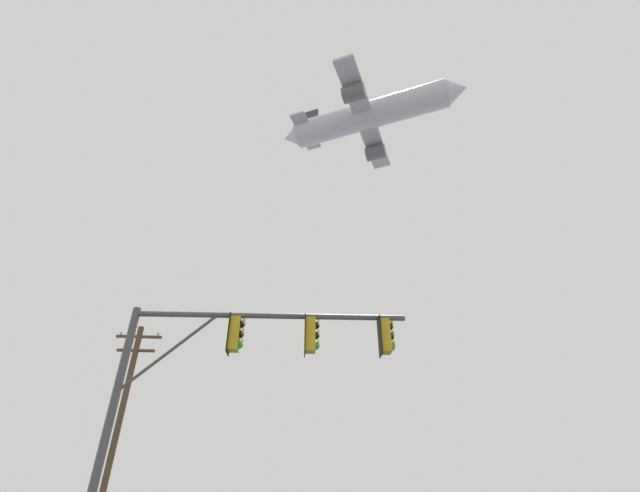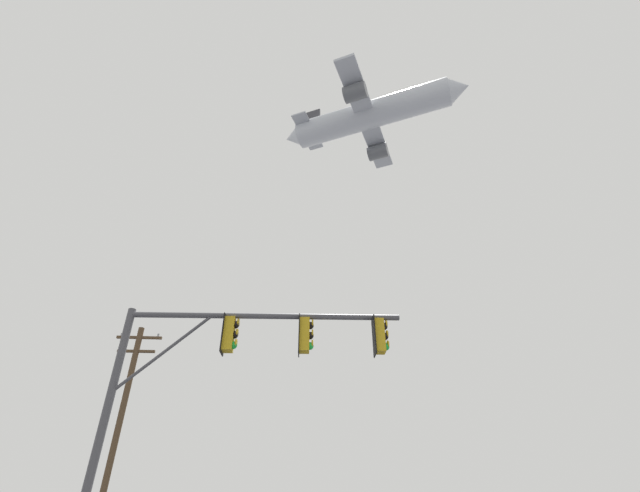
% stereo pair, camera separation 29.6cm
% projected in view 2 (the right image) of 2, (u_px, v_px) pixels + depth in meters
% --- Properties ---
extents(signal_pole_near, '(7.29, 0.59, 6.16)m').
position_uv_depth(signal_pole_near, '(234.00, 360.00, 10.83)').
color(signal_pole_near, '#4C4C51').
rests_on(signal_pole_near, ground).
extents(utility_pole, '(2.20, 0.28, 9.49)m').
position_uv_depth(utility_pole, '(120.00, 422.00, 19.23)').
color(utility_pole, brown).
rests_on(utility_pole, ground).
extents(airplane, '(25.10, 19.38, 7.16)m').
position_uv_depth(airplane, '(371.00, 115.00, 59.33)').
color(airplane, '#B7BCC6').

